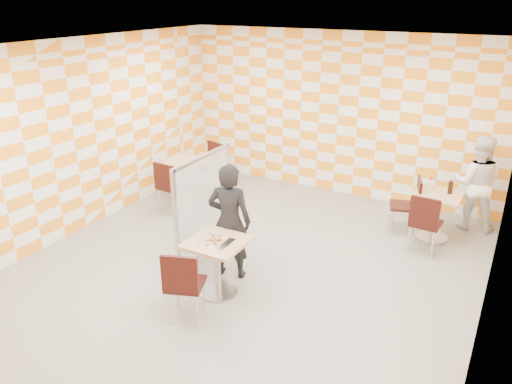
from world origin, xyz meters
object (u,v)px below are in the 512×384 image
(man_white, at_px, (477,183))
(soda_bottle, at_px, (450,187))
(chair_empty_near, at_px, (168,183))
(sport_bottle, at_px, (430,184))
(chair_main_front, at_px, (183,281))
(partition, at_px, (204,206))
(main_table, at_px, (217,258))
(man_dark, at_px, (230,221))
(chair_second_front, at_px, (425,220))
(chair_empty_far, at_px, (212,162))
(empty_table, at_px, (186,173))
(chair_second_side, at_px, (410,201))
(second_table, at_px, (436,208))

(man_white, xyz_separation_m, soda_bottle, (-0.31, -0.61, 0.07))
(chair_empty_near, xyz_separation_m, sport_bottle, (4.08, 1.35, 0.29))
(chair_empty_near, height_order, soda_bottle, soda_bottle)
(chair_main_front, height_order, chair_empty_near, same)
(sport_bottle, bearing_deg, soda_bottle, -8.49)
(chair_main_front, height_order, partition, partition)
(main_table, height_order, man_dark, man_dark)
(chair_second_front, relative_size, chair_empty_far, 1.00)
(sport_bottle, bearing_deg, man_dark, -128.35)
(chair_empty_near, xyz_separation_m, man_dark, (2.02, -1.26, 0.26))
(empty_table, height_order, chair_empty_far, chair_empty_far)
(main_table, bearing_deg, sport_bottle, 57.58)
(chair_main_front, bearing_deg, chair_empty_near, 131.14)
(chair_second_side, bearing_deg, partition, -137.37)
(man_white, bearing_deg, chair_empty_far, 0.95)
(chair_main_front, height_order, soda_bottle, soda_bottle)
(chair_second_front, bearing_deg, chair_main_front, -124.26)
(chair_second_front, bearing_deg, chair_empty_near, -171.54)
(second_table, height_order, chair_second_front, chair_second_front)
(main_table, xyz_separation_m, chair_empty_far, (-2.11, 3.04, 0.04))
(second_table, height_order, man_white, man_white)
(chair_second_side, bearing_deg, chair_empty_far, 178.72)
(chair_main_front, xyz_separation_m, man_white, (2.58, 4.33, 0.24))
(empty_table, relative_size, man_white, 0.48)
(main_table, bearing_deg, chair_second_front, 48.80)
(chair_empty_near, xyz_separation_m, soda_bottle, (4.39, 1.30, 0.31))
(sport_bottle, bearing_deg, chair_empty_far, -179.47)
(chair_second_front, distance_m, partition, 3.20)
(empty_table, xyz_separation_m, chair_empty_far, (0.12, 0.66, 0.04))
(partition, relative_size, soda_bottle, 6.74)
(chair_second_front, distance_m, chair_empty_near, 4.23)
(main_table, relative_size, sport_bottle, 3.75)
(second_table, relative_size, partition, 0.48)
(chair_second_front, height_order, partition, partition)
(chair_empty_far, relative_size, man_dark, 0.58)
(partition, height_order, man_white, man_white)
(partition, relative_size, man_dark, 0.97)
(man_dark, bearing_deg, chair_empty_near, -46.60)
(partition, distance_m, man_dark, 0.65)
(main_table, relative_size, empty_table, 1.00)
(main_table, bearing_deg, empty_table, 133.15)
(chair_second_side, xyz_separation_m, man_white, (0.86, 0.69, 0.24))
(second_table, xyz_separation_m, soda_bottle, (0.15, 0.09, 0.34))
(partition, height_order, man_dark, man_dark)
(empty_table, distance_m, chair_second_side, 3.99)
(chair_empty_near, bearing_deg, partition, -34.65)
(chair_empty_near, distance_m, chair_empty_far, 1.31)
(man_dark, bearing_deg, chair_second_side, -141.03)
(chair_empty_far, xyz_separation_m, man_dark, (2.01, -2.56, 0.26))
(empty_table, distance_m, soda_bottle, 4.55)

